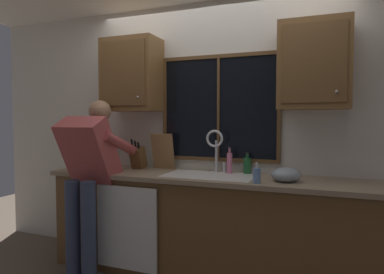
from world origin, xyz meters
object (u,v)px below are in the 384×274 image
(knife_block, at_px, (138,158))
(bottle_tall_clear, at_px, (230,162))
(mixing_bowl, at_px, (286,175))
(person_standing, at_px, (89,168))
(bottle_green_glass, at_px, (247,165))
(soap_dispenser, at_px, (257,175))
(cutting_board, at_px, (163,151))

(knife_block, distance_m, bottle_tall_clear, 0.94)
(mixing_bowl, distance_m, bottle_tall_clear, 0.58)
(mixing_bowl, bearing_deg, bottle_tall_clear, 157.03)
(person_standing, height_order, bottle_green_glass, person_standing)
(person_standing, bearing_deg, soap_dispenser, 4.50)
(knife_block, height_order, cutting_board, cutting_board)
(knife_block, bearing_deg, mixing_bowl, -7.30)
(person_standing, bearing_deg, bottle_green_glass, 22.84)
(person_standing, xyz_separation_m, soap_dispenser, (1.50, 0.12, 0.01))
(cutting_board, relative_size, bottle_tall_clear, 1.46)
(knife_block, relative_size, soap_dispenser, 1.93)
(person_standing, relative_size, bottle_tall_clear, 6.42)
(cutting_board, bearing_deg, bottle_green_glass, 0.80)
(bottle_tall_clear, bearing_deg, knife_block, -177.84)
(person_standing, relative_size, bottle_green_glass, 8.27)
(knife_block, xyz_separation_m, cutting_board, (0.24, 0.08, 0.07))
(person_standing, relative_size, soap_dispenser, 9.60)
(bottle_green_glass, xyz_separation_m, bottle_tall_clear, (-0.15, -0.06, 0.02))
(soap_dispenser, relative_size, bottle_tall_clear, 0.67)
(soap_dispenser, bearing_deg, bottle_tall_clear, 129.71)
(person_standing, distance_m, cutting_board, 0.74)
(person_standing, bearing_deg, cutting_board, 48.92)
(cutting_board, bearing_deg, bottle_tall_clear, -3.58)
(soap_dispenser, bearing_deg, bottle_green_glass, 110.80)
(person_standing, relative_size, mixing_bowl, 6.69)
(mixing_bowl, relative_size, bottle_green_glass, 1.24)
(mixing_bowl, distance_m, bottle_green_glass, 0.47)
(person_standing, distance_m, mixing_bowl, 1.73)
(person_standing, distance_m, bottle_tall_clear, 1.29)
(person_standing, xyz_separation_m, bottle_tall_clear, (1.18, 0.51, 0.05))
(knife_block, relative_size, bottle_green_glass, 1.66)
(person_standing, distance_m, knife_block, 0.53)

